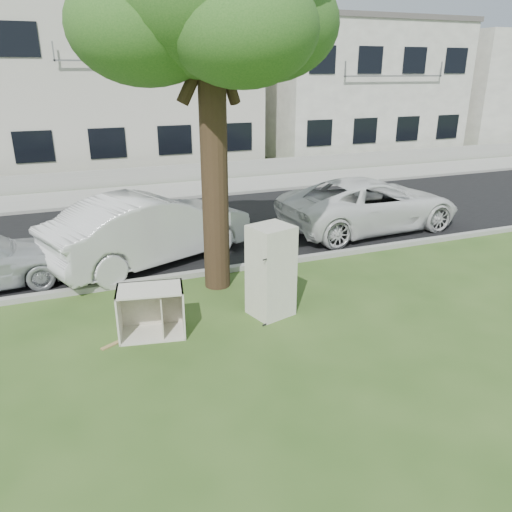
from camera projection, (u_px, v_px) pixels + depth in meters
name	position (u px, v px, depth m)	size (l,w,h in m)	color
ground	(267.00, 318.00, 9.35)	(120.00, 120.00, 0.00)	#304E1C
road	(188.00, 229.00, 14.58)	(120.00, 7.00, 0.01)	black
kerb_near	(226.00, 272.00, 11.48)	(120.00, 0.18, 0.12)	gray
kerb_far	(164.00, 201.00, 17.68)	(120.00, 0.18, 0.12)	gray
sidewalk	(156.00, 192.00, 18.94)	(120.00, 2.80, 0.01)	gray
low_wall	(148.00, 176.00, 20.22)	(120.00, 0.15, 0.70)	gray
street_tree	(209.00, 2.00, 8.86)	(3.80, 3.80, 7.02)	black
townhouse_center	(124.00, 85.00, 23.31)	(11.22, 8.16, 7.44)	beige
townhouse_right	(347.00, 88.00, 27.51)	(10.20, 8.16, 6.84)	white
fridge	(271.00, 271.00, 9.23)	(0.72, 0.67, 1.74)	silver
cabinet	(151.00, 311.00, 8.64)	(1.12, 0.70, 0.88)	silver
plank_a	(128.00, 337.00, 8.65)	(1.05, 0.09, 0.02)	olive
plank_b	(155.00, 318.00, 9.32)	(0.95, 0.09, 0.02)	tan
plank_c	(178.00, 323.00, 9.14)	(0.74, 0.08, 0.02)	tan
car_center	(151.00, 228.00, 11.85)	(1.76, 5.04, 1.66)	silver
car_right	(370.00, 204.00, 14.36)	(2.46, 5.34, 1.49)	white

